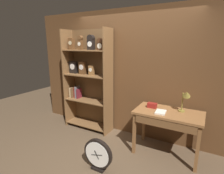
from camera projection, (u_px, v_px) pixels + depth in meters
ground_plane at (100, 164)px, 2.89m from camera, size 10.00×10.00×0.00m
back_wood_panel at (132, 75)px, 3.63m from camera, size 4.80×0.05×2.60m
bookshelf at (88, 79)px, 3.94m from camera, size 1.10×0.39×2.23m
workbench at (168, 118)px, 2.99m from camera, size 1.11×0.62×0.80m
desk_lamp at (186, 97)px, 2.88m from camera, size 0.19×0.19×0.40m
toolbox_small at (152, 105)px, 3.17m from camera, size 0.16×0.10×0.09m
open_repair_manual at (161, 112)px, 2.94m from camera, size 0.17×0.23×0.02m
round_clock_large at (98, 155)px, 2.70m from camera, size 0.48×0.11×0.52m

